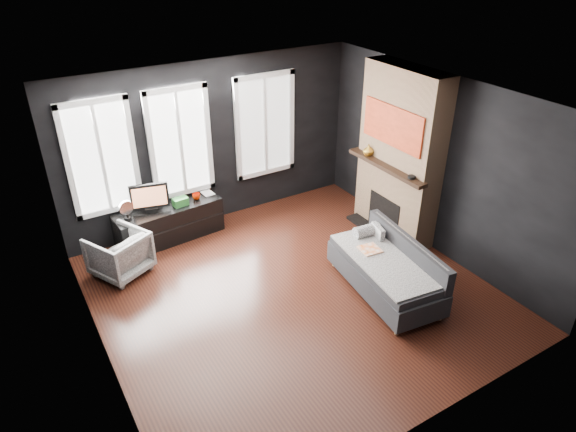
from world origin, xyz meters
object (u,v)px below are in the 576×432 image
sofa (385,268)px  mantel_vase (368,150)px  armchair (119,252)px  book (202,189)px  mug (196,196)px  monitor (149,196)px  media_console (170,223)px

sofa → mantel_vase: mantel_vase is taller
armchair → book: bearing=175.5°
sofa → mug: sofa is taller
book → monitor: bearing=-173.8°
armchair → monitor: 0.99m
sofa → mug: bearing=125.5°
armchair → mug: size_ratio=5.66×
armchair → mug: 1.56m
monitor → book: (0.89, 0.10, -0.15)m
armchair → mantel_vase: 4.10m
media_console → book: (0.64, 0.09, 0.41)m
media_console → book: bearing=2.9°
armchair → book: (1.58, 0.63, 0.33)m
armchair → mug: bearing=174.6°
armchair → monitor: monitor is taller
armchair → sofa: bearing=116.2°
sofa → monitor: bearing=136.0°
mug → mantel_vase: size_ratio=0.71×
sofa → monitor: 3.68m
armchair → media_console: 1.09m
monitor → armchair: bearing=-128.3°
sofa → armchair: size_ratio=2.48×
monitor → book: size_ratio=2.54×
mantel_vase → media_console: bearing=158.3°
mug → mantel_vase: (2.50, -1.19, 0.67)m
book → mug: bearing=-150.2°
media_console → armchair: bearing=-154.8°
mug → mantel_vase: mantel_vase is taller
monitor → sofa: bearing=-37.1°
armchair → mantel_vase: (3.94, -0.65, 0.95)m
mug → book: 0.17m
armchair → mantel_vase: mantel_vase is taller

